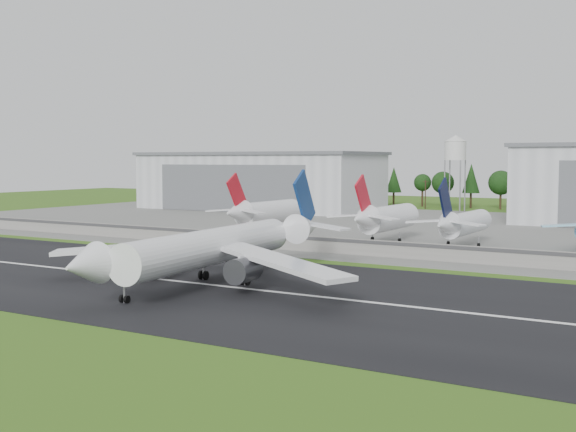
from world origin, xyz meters
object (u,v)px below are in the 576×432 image
Objects in this scene: parked_jet_navy at (462,223)px; parked_jet_red_b at (384,218)px; main_airliner at (209,255)px; parked_jet_red_a at (262,212)px.

parked_jet_red_b is at bearing 179.79° from parked_jet_navy.
main_airliner reaches higher than parked_jet_navy.
parked_jet_red_b is 18.89m from parked_jet_navy.
main_airliner is 74.77m from parked_jet_red_a.
main_airliner is 1.89× the size of parked_jet_navy.
parked_jet_red_a is (-33.12, 67.02, 1.47)m from main_airliner.
main_airliner reaches higher than parked_jet_red_b.
parked_jet_red_a is 1.00× the size of parked_jet_red_b.
parked_jet_red_a is at bearing 179.92° from parked_jet_navy.
parked_jet_red_b is at bearing -96.36° from main_airliner.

